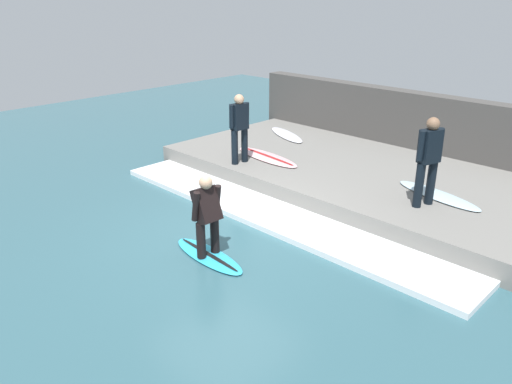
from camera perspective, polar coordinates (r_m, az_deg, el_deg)
ground_plane at (r=9.38m, az=-3.46°, el=-5.29°), size 28.00×28.00×0.00m
concrete_ledge at (r=12.16m, az=10.79°, el=2.01°), size 4.40×9.03×0.44m
back_wall at (r=13.99m, az=16.71°, el=7.19°), size 0.50×9.48×1.88m
wave_foam_crest at (r=10.16m, az=1.81°, el=-2.67°), size 1.19×8.58×0.11m
surfboard_riding at (r=8.76m, az=-5.43°, el=-7.26°), size 0.60×1.73×0.07m
surfer_riding at (r=8.38m, az=-5.63°, el=-2.29°), size 0.55×0.44×1.44m
surfer_waiting_near at (r=11.83m, az=-1.91°, el=7.65°), size 0.56×0.29×1.65m
surfboard_waiting_near at (r=12.41m, az=1.28°, el=4.04°), size 0.82×2.14×0.07m
surfer_waiting_far at (r=9.88m, az=19.13°, el=3.79°), size 0.57×0.36×1.73m
surfboard_waiting_far at (r=10.71m, az=20.09°, el=-0.34°), size 0.92×2.00×0.06m
surfboard_spare at (r=14.42m, az=3.51°, el=6.56°), size 1.18×1.84×0.06m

